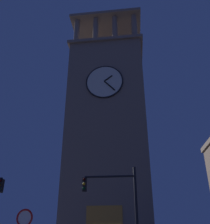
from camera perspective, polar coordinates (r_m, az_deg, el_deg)
name	(u,v)px	position (r m, az deg, el deg)	size (l,w,h in m)	color
clocktower	(108,135)	(29.02, 0.81, -5.32)	(9.17, 8.27, 29.58)	gray
traffic_signal_mid	(118,201)	(14.40, 2.95, -19.74)	(3.06, 0.41, 5.31)	black
no_horn_sign	(24,224)	(12.79, -18.10, -23.19)	(0.78, 0.14, 2.95)	black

